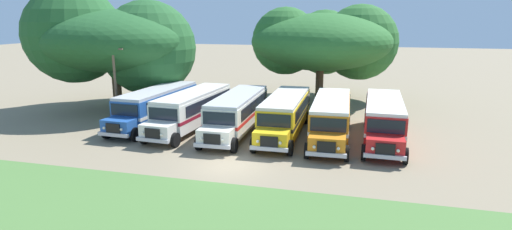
{
  "coord_description": "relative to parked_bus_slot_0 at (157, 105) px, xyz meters",
  "views": [
    {
      "loc": [
        7.13,
        -21.27,
        8.38
      ],
      "look_at": [
        0.0,
        6.3,
        1.6
      ],
      "focal_mm": 28.39,
      "sensor_mm": 36.0,
      "label": 1
    }
  ],
  "objects": [
    {
      "name": "parked_bus_slot_5",
      "position": [
        17.73,
        -0.1,
        0.0
      ],
      "size": [
        2.91,
        10.87,
        2.82
      ],
      "rotation": [
        0.0,
        0.0,
        -1.6
      ],
      "color": "red",
      "rests_on": "ground_plane"
    },
    {
      "name": "parked_bus_slot_3",
      "position": [
        10.7,
        -0.34,
        0.0
      ],
      "size": [
        2.79,
        10.85,
        2.82
      ],
      "rotation": [
        0.0,
        0.0,
        -1.56
      ],
      "color": "yellow",
      "rests_on": "ground_plane"
    },
    {
      "name": "utility_pole",
      "position": [
        -3.08,
        -0.89,
        2.0
      ],
      "size": [
        1.8,
        0.2,
        6.68
      ],
      "color": "brown",
      "rests_on": "ground_plane"
    },
    {
      "name": "ground_plane",
      "position": [
        8.79,
        -7.91,
        -1.58
      ],
      "size": [
        220.0,
        220.0,
        0.0
      ],
      "primitive_type": "plane",
      "color": "#84755B"
    },
    {
      "name": "parked_bus_slot_1",
      "position": [
        3.35,
        -0.51,
        0.0
      ],
      "size": [
        3.3,
        10.93,
        2.82
      ],
      "rotation": [
        0.0,
        0.0,
        -1.64
      ],
      "color": "silver",
      "rests_on": "ground_plane"
    },
    {
      "name": "parked_bus_slot_4",
      "position": [
        14.09,
        -0.57,
        0.0
      ],
      "size": [
        2.94,
        10.87,
        2.82
      ],
      "rotation": [
        0.0,
        0.0,
        -1.54
      ],
      "color": "orange",
      "rests_on": "ground_plane"
    },
    {
      "name": "secondary_tree",
      "position": [
        -6.42,
        4.63,
        4.74
      ],
      "size": [
        15.07,
        13.66,
        11.38
      ],
      "color": "brown",
      "rests_on": "ground_plane"
    },
    {
      "name": "broad_shade_tree",
      "position": [
        12.2,
        13.46,
        4.5
      ],
      "size": [
        14.69,
        14.97,
        9.89
      ],
      "color": "brown",
      "rests_on": "ground_plane"
    },
    {
      "name": "parked_bus_slot_0",
      "position": [
        0.0,
        0.0,
        0.0
      ],
      "size": [
        3.15,
        10.9,
        2.82
      ],
      "rotation": [
        0.0,
        0.0,
        -1.62
      ],
      "color": "#23519E",
      "rests_on": "ground_plane"
    },
    {
      "name": "parked_bus_slot_2",
      "position": [
        7.1,
        -0.71,
        0.0
      ],
      "size": [
        2.83,
        10.86,
        2.82
      ],
      "rotation": [
        0.0,
        0.0,
        -1.55
      ],
      "color": "silver",
      "rests_on": "ground_plane"
    }
  ]
}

